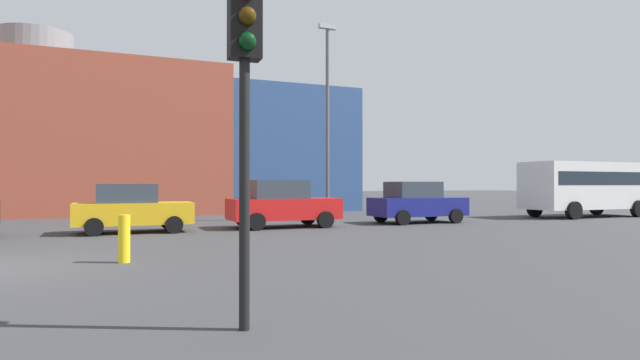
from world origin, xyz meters
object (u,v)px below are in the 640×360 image
bollard_yellow_0 (124,239)px  street_lamp (327,111)px  parked_car_4 (417,202)px  traffic_light_near_right (245,72)px  parked_car_2 (132,208)px  parked_car_3 (282,204)px  white_bus (586,185)px

bollard_yellow_0 → street_lamp: size_ratio=0.11×
parked_car_4 → traffic_light_near_right: (-10.77, -12.82, 2.03)m
parked_car_2 → bollard_yellow_0: 7.02m
traffic_light_near_right → bollard_yellow_0: 6.39m
parked_car_3 → parked_car_4: 6.00m
parked_car_2 → white_bus: bearing=0.2°
parked_car_2 → street_lamp: street_lamp is taller
parked_car_3 → parked_car_2: bearing=180.0°
street_lamp → traffic_light_near_right: bearing=-116.8°
parked_car_2 → street_lamp: size_ratio=0.43×
parked_car_2 → traffic_light_near_right: 13.00m
parked_car_2 → parked_car_3: 5.35m
parked_car_4 → bollard_yellow_0: parked_car_4 is taller
white_bus → parked_car_3: bearing=-179.7°
traffic_light_near_right → street_lamp: 17.17m
parked_car_2 → bollard_yellow_0: bearing=-94.0°
parked_car_4 → white_bus: white_bus is taller
parked_car_4 → traffic_light_near_right: 16.87m
parked_car_2 → parked_car_4: size_ratio=0.95×
parked_car_2 → white_bus: size_ratio=0.56×
parked_car_3 → traffic_light_near_right: traffic_light_near_right is taller
parked_car_4 → white_bus: bearing=0.5°
parked_car_2 → parked_car_3: (5.35, -0.00, 0.07)m
white_bus → traffic_light_near_right: size_ratio=1.73×
white_bus → parked_car_2: bearing=-179.8°
parked_car_4 → white_bus: 10.12m
parked_car_3 → street_lamp: street_lamp is taller
parked_car_2 → traffic_light_near_right: (0.58, -12.82, 2.08)m
white_bus → bollard_yellow_0: white_bus is taller
parked_car_4 → bollard_yellow_0: (-11.83, -6.99, -0.37)m
parked_car_3 → street_lamp: bearing=39.3°
parked_car_2 → parked_car_4: 11.35m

